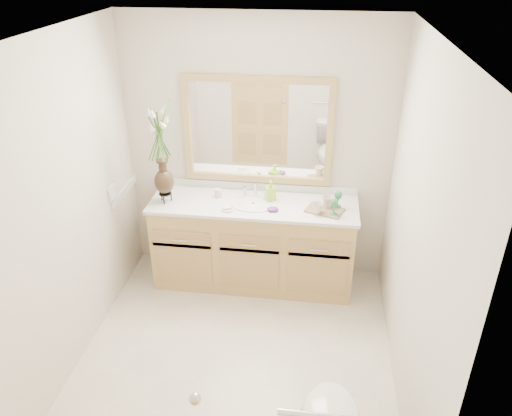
# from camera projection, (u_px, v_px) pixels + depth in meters

# --- Properties ---
(floor) EXTENTS (2.60, 2.60, 0.00)m
(floor) POSITION_uv_depth(u_px,v_px,m) (236.00, 356.00, 3.91)
(floor) COLOR beige
(floor) RESTS_ON ground
(ceiling) EXTENTS (2.40, 2.60, 0.02)m
(ceiling) POSITION_uv_depth(u_px,v_px,m) (228.00, 37.00, 2.78)
(ceiling) COLOR white
(ceiling) RESTS_ON wall_back
(wall_back) EXTENTS (2.40, 0.02, 2.40)m
(wall_back) POSITION_uv_depth(u_px,v_px,m) (258.00, 152.00, 4.48)
(wall_back) COLOR beige
(wall_back) RESTS_ON floor
(wall_front) EXTENTS (2.40, 0.02, 2.40)m
(wall_front) POSITION_uv_depth(u_px,v_px,m) (182.00, 369.00, 2.21)
(wall_front) COLOR beige
(wall_front) RESTS_ON floor
(wall_left) EXTENTS (0.02, 2.60, 2.40)m
(wall_left) POSITION_uv_depth(u_px,v_px,m) (64.00, 212.00, 3.48)
(wall_left) COLOR beige
(wall_left) RESTS_ON floor
(wall_right) EXTENTS (0.02, 2.60, 2.40)m
(wall_right) POSITION_uv_depth(u_px,v_px,m) (416.00, 236.00, 3.21)
(wall_right) COLOR beige
(wall_right) RESTS_ON floor
(vanity) EXTENTS (1.80, 0.55, 0.80)m
(vanity) POSITION_uv_depth(u_px,v_px,m) (254.00, 244.00, 4.61)
(vanity) COLOR tan
(vanity) RESTS_ON floor
(counter) EXTENTS (1.84, 0.57, 0.03)m
(counter) POSITION_uv_depth(u_px,v_px,m) (253.00, 205.00, 4.41)
(counter) COLOR silver
(counter) RESTS_ON vanity
(sink) EXTENTS (0.38, 0.34, 0.23)m
(sink) POSITION_uv_depth(u_px,v_px,m) (253.00, 209.00, 4.42)
(sink) COLOR white
(sink) RESTS_ON counter
(mirror) EXTENTS (1.32, 0.04, 0.97)m
(mirror) POSITION_uv_depth(u_px,v_px,m) (257.00, 131.00, 4.37)
(mirror) COLOR white
(mirror) RESTS_ON wall_back
(switch_plate) EXTENTS (0.02, 0.12, 0.12)m
(switch_plate) POSITION_uv_depth(u_px,v_px,m) (112.00, 192.00, 4.26)
(switch_plate) COLOR white
(switch_plate) RESTS_ON wall_left
(door) EXTENTS (0.80, 0.03, 2.00)m
(door) POSITION_uv_depth(u_px,v_px,m) (124.00, 391.00, 2.35)
(door) COLOR tan
(door) RESTS_ON floor
(flower_vase) EXTENTS (0.20, 0.20, 0.82)m
(flower_vase) POSITION_uv_depth(u_px,v_px,m) (160.00, 142.00, 4.17)
(flower_vase) COLOR black
(flower_vase) RESTS_ON counter
(tumbler) EXTENTS (0.06, 0.06, 0.08)m
(tumbler) POSITION_uv_depth(u_px,v_px,m) (218.00, 193.00, 4.49)
(tumbler) COLOR beige
(tumbler) RESTS_ON counter
(soap_dish) EXTENTS (0.10, 0.10, 0.03)m
(soap_dish) POSITION_uv_depth(u_px,v_px,m) (228.00, 209.00, 4.28)
(soap_dish) COLOR beige
(soap_dish) RESTS_ON counter
(soap_bottle) EXTENTS (0.10, 0.10, 0.17)m
(soap_bottle) POSITION_uv_depth(u_px,v_px,m) (270.00, 191.00, 4.43)
(soap_bottle) COLOR #96DA33
(soap_bottle) RESTS_ON counter
(purple_dish) EXTENTS (0.11, 0.09, 0.03)m
(purple_dish) POSITION_uv_depth(u_px,v_px,m) (273.00, 209.00, 4.27)
(purple_dish) COLOR #5B256F
(purple_dish) RESTS_ON counter
(tray) EXTENTS (0.35, 0.29, 0.02)m
(tray) POSITION_uv_depth(u_px,v_px,m) (325.00, 210.00, 4.27)
(tray) COLOR brown
(tray) RESTS_ON counter
(mug_left) EXTENTS (0.12, 0.12, 0.09)m
(mug_left) POSITION_uv_depth(u_px,v_px,m) (317.00, 207.00, 4.20)
(mug_left) COLOR beige
(mug_left) RESTS_ON tray
(mug_right) EXTENTS (0.13, 0.13, 0.10)m
(mug_right) POSITION_uv_depth(u_px,v_px,m) (328.00, 201.00, 4.29)
(mug_right) COLOR beige
(mug_right) RESTS_ON tray
(goblet_front) EXTENTS (0.07, 0.07, 0.15)m
(goblet_front) POSITION_uv_depth(u_px,v_px,m) (334.00, 204.00, 4.15)
(goblet_front) COLOR #277742
(goblet_front) RESTS_ON tray
(goblet_back) EXTENTS (0.07, 0.07, 0.15)m
(goblet_back) POSITION_uv_depth(u_px,v_px,m) (338.00, 196.00, 4.27)
(goblet_back) COLOR #277742
(goblet_back) RESTS_ON tray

